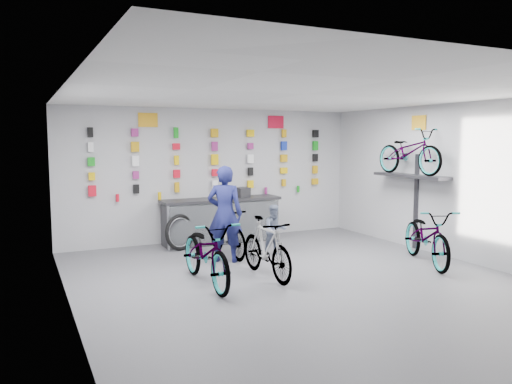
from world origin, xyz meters
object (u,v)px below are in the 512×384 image
bike_center (266,248)px  bike_right (427,236)px  bike_service (227,231)px  clerk (225,214)px  counter (222,221)px  bike_left (206,252)px  customer (275,230)px

bike_center → bike_right: bike_right is taller
bike_service → clerk: clerk is taller
counter → clerk: 1.82m
bike_left → bike_right: bearing=-6.4°
bike_center → clerk: (-0.20, 1.32, 0.41)m
bike_left → customer: 2.35m
counter → bike_service: size_ratio=1.63×
counter → bike_right: size_ratio=1.34×
bike_left → bike_service: bearing=58.6°
counter → bike_service: (-0.40, -1.29, 0.01)m
customer → bike_left: bearing=-138.5°
clerk → bike_center: bearing=131.5°
bike_left → customer: size_ratio=1.98×
bike_center → clerk: size_ratio=0.92×
counter → bike_right: 4.39m
bike_right → bike_service: bike_right is taller
counter → customer: 1.70m
bike_left → bike_right: (4.14, -0.50, -0.00)m
clerk → customer: 1.16m
bike_left → bike_right: 4.17m
bike_left → clerk: (0.84, 1.29, 0.38)m
bike_right → clerk: (-3.30, 1.80, 0.38)m
bike_service → clerk: size_ratio=0.91×
counter → customer: customer is taller
bike_right → customer: size_ratio=1.98×
bike_service → customer: customer is taller
counter → bike_service: bearing=-107.1°
counter → bike_left: 3.29m
bike_left → bike_right: same height
bike_right → clerk: bearing=174.0°
bike_center → bike_right: (3.10, -0.47, 0.02)m
bike_left → bike_service: (1.04, 1.66, -0.03)m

